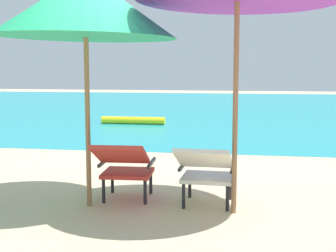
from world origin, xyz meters
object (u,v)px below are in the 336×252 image
(lounge_chair_right, at_px, (206,169))
(beach_umbrella_left, at_px, (85,6))
(swim_buoy, at_px, (133,120))
(lounge_chair_left, at_px, (125,165))

(lounge_chair_right, bearing_deg, beach_umbrella_left, -175.85)
(swim_buoy, height_order, lounge_chair_left, lounge_chair_left)
(lounge_chair_left, height_order, lounge_chair_right, same)
(lounge_chair_left, height_order, beach_umbrella_left, beach_umbrella_left)
(swim_buoy, distance_m, beach_umbrella_left, 7.29)
(lounge_chair_left, xyz_separation_m, lounge_chair_right, (0.86, -0.08, 0.00))
(lounge_chair_left, bearing_deg, swim_buoy, 102.64)
(lounge_chair_right, distance_m, beach_umbrella_left, 2.01)
(beach_umbrella_left, bearing_deg, swim_buoy, 99.68)
(swim_buoy, xyz_separation_m, lounge_chair_right, (2.37, -6.85, 0.31))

